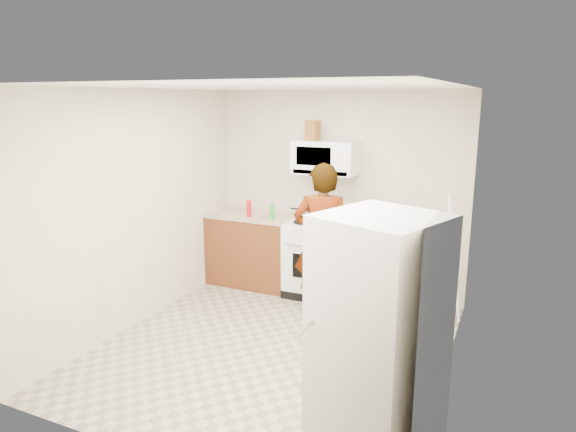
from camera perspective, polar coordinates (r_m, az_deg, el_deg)
The scene contains 20 objects.
floor at distance 5.25m, azimuth -1.46°, elevation -14.24°, with size 3.60×3.60×0.00m, color gray.
back_wall at distance 6.43m, azimuth 5.50°, elevation 2.62°, with size 3.20×0.02×2.50m, color beige.
right_wall at distance 4.37m, azimuth 17.56°, elevation -2.93°, with size 0.02×3.60×2.50m, color beige.
cabinet_left at distance 6.76m, azimuth -3.87°, elevation -3.81°, with size 1.12×0.62×0.90m, color brown.
counter_left at distance 6.64m, azimuth -3.93°, elevation 0.06°, with size 1.14×0.64×0.04m, color tan.
cabinet_right at distance 6.16m, azimuth 10.42°, elevation -5.69°, with size 0.80×0.62×0.90m, color brown.
counter_right at distance 6.03m, azimuth 10.60°, elevation -1.48°, with size 0.82×0.64×0.04m, color tan.
gas_range at distance 6.36m, azimuth 3.58°, elevation -4.55°, with size 0.76×0.65×1.13m.
microwave at distance 6.23m, azimuth 4.17°, elevation 6.50°, with size 0.76×0.38×0.40m, color white.
person at distance 5.62m, azimuth 3.82°, elevation -2.86°, with size 0.63×0.42×1.74m, color tan.
fridge at distance 3.50m, azimuth 9.96°, elevation -13.58°, with size 0.70×0.70×1.70m, color silver.
kettle at distance 6.13m, azimuth 10.17°, elevation -0.10°, with size 0.17×0.17×0.20m, color white.
jug at distance 6.20m, azimuth 2.77°, elevation 9.46°, with size 0.14×0.14×0.24m, color brown.
saucepan at distance 6.39m, azimuth 2.01°, elevation 0.39°, with size 0.20×0.20×0.11m, color silver.
tray at distance 6.16m, azimuth 4.19°, elevation -0.61°, with size 0.25×0.16×0.05m, color silver.
bottle_spray at distance 6.48m, azimuth -4.36°, elevation 0.82°, with size 0.06×0.06×0.21m, color #B80D1A.
bottle_hot_sauce at distance 6.33m, azimuth -1.91°, elevation 0.37°, with size 0.05×0.05×0.17m, color orange.
bottle_green_cap at distance 6.31m, azimuth -1.78°, elevation 0.49°, with size 0.06×0.06×0.20m, color #1A8F34.
pot_lid at distance 6.40m, azimuth -2.42°, elevation -0.20°, with size 0.22×0.22×0.01m, color silver.
broom at distance 5.68m, azimuth 18.01°, elevation -4.72°, with size 0.03×0.03×1.47m, color white.
Camera 1 is at (2.06, -4.19, 2.41)m, focal length 32.00 mm.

